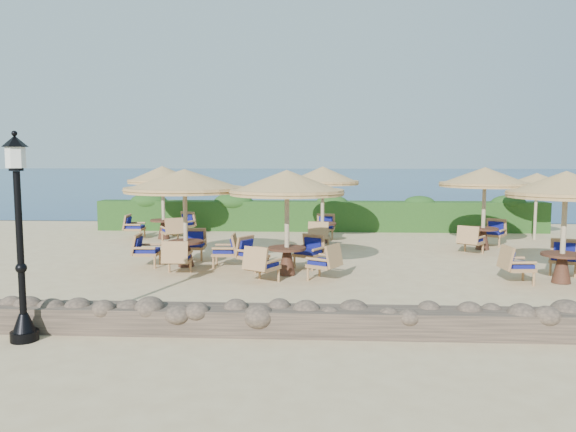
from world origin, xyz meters
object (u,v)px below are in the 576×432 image
(cafe_set_0, at_px, (185,196))
(cafe_set_5, at_px, (485,187))
(cafe_set_1, at_px, (287,202))
(cafe_set_2, at_px, (565,204))
(cafe_set_3, at_px, (163,189))
(lamp_post, at_px, (20,246))
(extra_parasol, at_px, (537,180))
(cafe_set_4, at_px, (323,187))

(cafe_set_0, distance_m, cafe_set_5, 9.49)
(cafe_set_1, relative_size, cafe_set_2, 1.05)
(cafe_set_3, bearing_deg, lamp_post, -85.64)
(cafe_set_5, bearing_deg, cafe_set_3, 170.70)
(lamp_post, relative_size, cafe_set_0, 1.01)
(cafe_set_0, bearing_deg, cafe_set_1, -18.52)
(lamp_post, distance_m, cafe_set_2, 11.56)
(extra_parasol, xyz_separation_m, cafe_set_4, (-7.70, -1.29, -0.22))
(lamp_post, distance_m, cafe_set_5, 13.91)
(cafe_set_2, relative_size, cafe_set_5, 0.96)
(cafe_set_3, distance_m, cafe_set_4, 5.81)
(cafe_set_2, distance_m, cafe_set_3, 13.17)
(lamp_post, distance_m, extra_parasol, 17.41)
(lamp_post, bearing_deg, extra_parasol, 43.60)
(cafe_set_0, distance_m, cafe_set_1, 2.96)
(cafe_set_5, bearing_deg, cafe_set_2, -84.55)
(lamp_post, relative_size, cafe_set_4, 1.16)
(lamp_post, height_order, cafe_set_0, lamp_post)
(lamp_post, distance_m, cafe_set_0, 6.41)
(cafe_set_0, bearing_deg, cafe_set_3, 111.74)
(lamp_post, bearing_deg, cafe_set_5, 43.65)
(cafe_set_1, xyz_separation_m, cafe_set_5, (6.09, 4.25, 0.18))
(cafe_set_0, xyz_separation_m, cafe_set_1, (2.81, -0.94, -0.08))
(extra_parasol, relative_size, cafe_set_5, 0.83)
(lamp_post, relative_size, cafe_set_3, 1.19)
(cafe_set_0, bearing_deg, cafe_set_2, -9.16)
(cafe_set_2, height_order, cafe_set_4, same)
(cafe_set_1, distance_m, cafe_set_5, 7.43)
(extra_parasol, relative_size, cafe_set_2, 0.87)
(lamp_post, xyz_separation_m, cafe_set_4, (4.90, 10.71, 0.40))
(extra_parasol, height_order, cafe_set_3, cafe_set_3)
(cafe_set_2, height_order, cafe_set_3, same)
(extra_parasol, distance_m, cafe_set_0, 12.78)
(lamp_post, relative_size, cafe_set_2, 1.19)
(extra_parasol, xyz_separation_m, cafe_set_1, (-8.63, -6.65, -0.32))
(extra_parasol, height_order, cafe_set_0, cafe_set_0)
(cafe_set_1, xyz_separation_m, cafe_set_4, (0.93, 5.37, 0.10))
(cafe_set_3, bearing_deg, extra_parasol, 2.61)
(cafe_set_4, bearing_deg, cafe_set_1, -99.82)
(cafe_set_1, bearing_deg, cafe_set_0, 161.48)
(cafe_set_2, bearing_deg, cafe_set_1, 175.05)
(extra_parasol, distance_m, cafe_set_1, 10.90)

